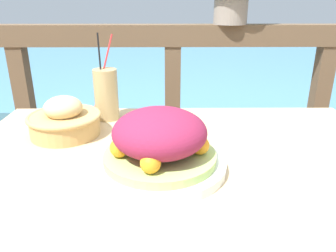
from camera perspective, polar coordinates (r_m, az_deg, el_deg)
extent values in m
cube|color=tan|center=(0.77, 2.10, -6.94)|extent=(1.05, 0.73, 0.04)
cube|color=tan|center=(1.30, -20.55, -14.93)|extent=(0.06, 0.06, 0.72)
cube|color=tan|center=(1.33, 22.51, -14.51)|extent=(0.06, 0.06, 0.72)
cube|color=brown|center=(1.46, 0.84, 15.52)|extent=(2.80, 0.08, 0.09)
cube|color=brown|center=(1.72, -22.66, -2.47)|extent=(0.07, 0.07, 0.91)
cube|color=brown|center=(1.59, 0.74, -2.58)|extent=(0.07, 0.07, 0.91)
cube|color=brown|center=(1.75, 23.75, -2.28)|extent=(0.07, 0.07, 0.91)
cube|color=teal|center=(4.05, -0.04, 8.86)|extent=(12.00, 4.00, 0.43)
cylinder|color=white|center=(0.71, -1.41, -6.75)|extent=(0.28, 0.28, 0.02)
cylinder|color=#A8C66B|center=(0.70, -1.43, -5.38)|extent=(0.24, 0.24, 0.02)
ellipsoid|color=maroon|center=(0.68, -1.47, -1.07)|extent=(0.20, 0.20, 0.10)
sphere|color=orange|center=(0.69, 5.56, -3.36)|extent=(0.04, 0.04, 0.04)
sphere|color=orange|center=(0.76, -2.32, -0.62)|extent=(0.04, 0.04, 0.04)
sphere|color=orange|center=(0.68, -8.45, -3.78)|extent=(0.04, 0.04, 0.04)
sphere|color=orange|center=(0.61, -3.07, -6.46)|extent=(0.04, 0.04, 0.04)
cylinder|color=tan|center=(0.99, -10.71, 5.41)|extent=(0.07, 0.07, 0.15)
cylinder|color=black|center=(0.98, -11.62, 9.24)|extent=(0.02, 0.06, 0.21)
cylinder|color=red|center=(0.99, -11.21, 9.27)|extent=(0.06, 0.04, 0.21)
cylinder|color=tan|center=(0.92, -17.47, 0.23)|extent=(0.18, 0.18, 0.06)
torus|color=tan|center=(0.91, -17.63, 1.64)|extent=(0.19, 0.19, 0.01)
ellipsoid|color=#DBB77A|center=(0.90, -17.81, 3.07)|extent=(0.10, 0.10, 0.06)
cylinder|color=gray|center=(1.48, 10.85, 19.11)|extent=(0.14, 0.14, 0.11)
cube|color=silver|center=(0.76, 13.55, -5.96)|extent=(0.04, 0.18, 0.00)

